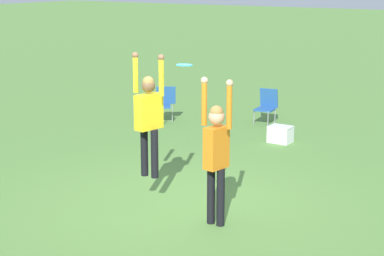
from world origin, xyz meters
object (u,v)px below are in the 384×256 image
frisbee (184,65)px  camping_chair_0 (163,102)px  person_jumping (149,113)px  camping_chair_1 (267,104)px  cooler_box (280,134)px  person_defending (216,148)px

frisbee → camping_chair_0: bearing=129.2°
person_jumping → frisbee: person_jumping is taller
frisbee → camping_chair_1: 6.67m
cooler_box → camping_chair_1: bearing=126.8°
person_defending → cooler_box: person_defending is taller
person_jumping → person_defending: size_ratio=0.91×
camping_chair_1 → cooler_box: bearing=118.4°
person_jumping → person_defending: 1.45m
person_defending → cooler_box: size_ratio=4.43×
person_jumping → camping_chair_0: (-3.29, 4.86, -0.97)m
person_jumping → cooler_box: size_ratio=4.03×
person_jumping → camping_chair_1: bearing=18.8°
camping_chair_1 → person_defending: bearing=102.5°
camping_chair_1 → cooler_box: size_ratio=1.75×
person_defending → cooler_box: 5.15m
cooler_box → person_jumping: bearing=-90.9°
frisbee → camping_chair_0: 6.57m
frisbee → cooler_box: 5.18m
cooler_box → camping_chair_0: bearing=176.4°
person_jumping → cooler_box: bearing=8.3°
person_jumping → camping_chair_0: size_ratio=2.25×
person_jumping → camping_chair_1: (-1.03, 6.13, -1.00)m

